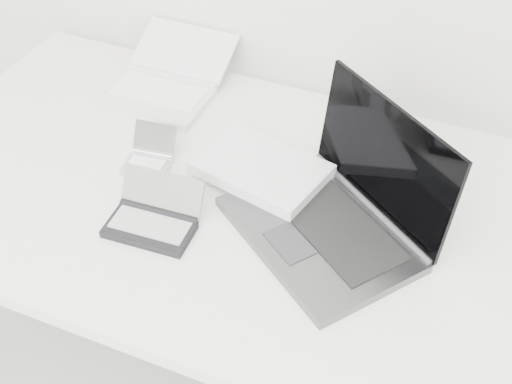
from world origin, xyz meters
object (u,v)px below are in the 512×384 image
at_px(palmtop_charcoal, 153,219).
at_px(desk, 277,223).
at_px(netbook_open_white, 165,84).
at_px(laptop_large, 314,198).

bearing_deg(palmtop_charcoal, desk, 32.99).
distance_m(desk, palmtop_charcoal, 0.25).
bearing_deg(netbook_open_white, laptop_large, -29.60).
bearing_deg(netbook_open_white, palmtop_charcoal, -64.82).
height_order(laptop_large, palmtop_charcoal, laptop_large).
bearing_deg(palmtop_charcoal, netbook_open_white, 112.52).
bearing_deg(netbook_open_white, desk, -34.55).
bearing_deg(desk, netbook_open_white, 146.06).
relative_size(desk, netbook_open_white, 5.20).
bearing_deg(desk, laptop_large, 6.84).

